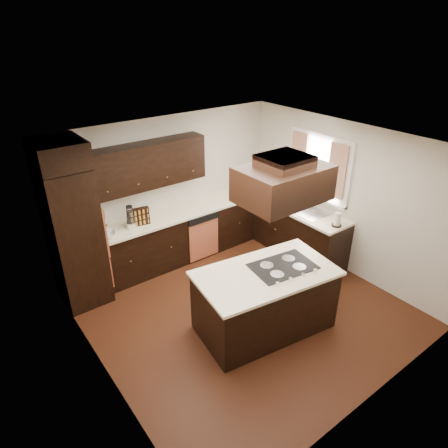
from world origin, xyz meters
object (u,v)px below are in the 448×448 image
at_px(range_hood, 283,183).
at_px(spice_rack, 138,217).
at_px(oven_column, 75,237).
at_px(island, 264,301).

distance_m(range_hood, spice_rack, 2.68).
bearing_deg(spice_rack, range_hood, -59.61).
height_order(oven_column, island, oven_column).
bearing_deg(oven_column, range_hood, -50.26).
bearing_deg(oven_column, spice_rack, 2.43).
height_order(island, spice_rack, spice_rack).
bearing_deg(island, range_hood, -24.49).
xyz_separation_m(island, range_hood, (0.12, -0.08, 1.72)).
xyz_separation_m(island, spice_rack, (-0.73, 2.22, 0.63)).
bearing_deg(spice_rack, island, -61.67).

